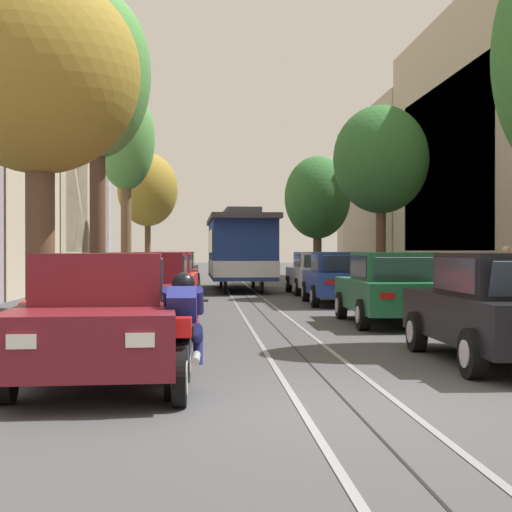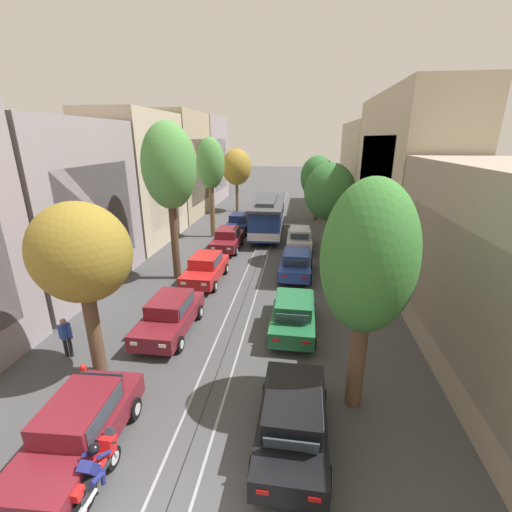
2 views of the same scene
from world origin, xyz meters
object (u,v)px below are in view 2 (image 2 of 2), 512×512
object	(u,v)px
pedestrian_on_right_pavement	(66,335)
street_tree_kerb_right_mid	(317,177)
parked_car_maroon_near_left	(79,429)
parked_car_maroon_fourth_left	(228,239)
parked_car_red_mid_left	(206,268)
motorcycle_with_rider	(95,473)
cable_car_trolley	(268,217)
parked_car_black_near_right	(293,419)
parked_car_green_second_right	(293,313)
street_tree_kerb_left_near	(81,255)
parked_car_maroon_second_left	(170,315)
fire_hydrant	(84,375)
pedestrian_on_left_pavement	(373,284)
street_tree_kerb_left_second	(169,168)
street_tree_kerb_right_near	(368,261)
parked_car_white_fourth_right	(299,238)
street_tree_kerb_left_fourth	(237,167)
parked_car_navy_fifth_left	(239,223)
parked_car_blue_mid_right	(296,263)
street_tree_kerb_right_second	(330,192)
street_tree_kerb_left_mid	(210,165)

from	to	relation	value
pedestrian_on_right_pavement	street_tree_kerb_right_mid	bearing A→B (deg)	67.79
parked_car_maroon_near_left	parked_car_maroon_fourth_left	xyz separation A→B (m)	(0.16, 17.99, 0.00)
parked_car_red_mid_left	motorcycle_with_rider	size ratio (longest dim) A/B	2.21
parked_car_maroon_fourth_left	cable_car_trolley	size ratio (longest dim) A/B	0.48
parked_car_black_near_right	parked_car_green_second_right	xyz separation A→B (m)	(-0.15, 5.95, 0.00)
parked_car_black_near_right	street_tree_kerb_left_near	distance (m)	8.14
parked_car_black_near_right	motorcycle_with_rider	distance (m)	4.96
parked_car_maroon_second_left	fire_hydrant	distance (m)	4.08
fire_hydrant	pedestrian_on_left_pavement	bearing A→B (deg)	35.80
parked_car_maroon_near_left	parked_car_black_near_right	bearing A→B (deg)	10.93
street_tree_kerb_left_second	fire_hydrant	xyz separation A→B (m)	(0.18, -9.61, -6.01)
parked_car_maroon_second_left	motorcycle_with_rider	bearing A→B (deg)	-82.88
parked_car_green_second_right	cable_car_trolley	xyz separation A→B (m)	(-2.61, 15.01, 0.86)
street_tree_kerb_right_mid	cable_car_trolley	xyz separation A→B (m)	(-4.22, -6.70, -2.61)
street_tree_kerb_right_mid	street_tree_kerb_right_near	bearing A→B (deg)	-89.09
parked_car_maroon_near_left	street_tree_kerb_right_near	xyz separation A→B (m)	(7.41, 2.83, 4.00)
parked_car_maroon_fourth_left	street_tree_kerb_right_near	bearing A→B (deg)	-64.45
pedestrian_on_left_pavement	fire_hydrant	distance (m)	13.29
parked_car_white_fourth_right	street_tree_kerb_left_fourth	xyz separation A→B (m)	(-7.21, 13.17, 4.09)
parked_car_black_near_right	pedestrian_on_left_pavement	bearing A→B (deg)	67.80
parked_car_navy_fifth_left	street_tree_kerb_right_near	xyz separation A→B (m)	(7.31, -20.45, 4.00)
pedestrian_on_left_pavement	street_tree_kerb_right_mid	bearing A→B (deg)	97.01
parked_car_navy_fifth_left	parked_car_black_near_right	size ratio (longest dim) A/B	1.00
parked_car_black_near_right	parked_car_blue_mid_right	world-z (taller)	same
parked_car_black_near_right	parked_car_navy_fifth_left	bearing A→B (deg)	103.76
street_tree_kerb_left_second	cable_car_trolley	xyz separation A→B (m)	(4.45, 9.96, -4.78)
parked_car_maroon_fourth_left	street_tree_kerb_right_near	xyz separation A→B (m)	(7.25, -15.16, 4.00)
street_tree_kerb_right_second	cable_car_trolley	xyz separation A→B (m)	(-4.50, 5.90, -3.03)
street_tree_kerb_left_fourth	parked_car_green_second_right	bearing A→B (deg)	-74.22
parked_car_white_fourth_right	motorcycle_with_rider	bearing A→B (deg)	-102.60
parked_car_blue_mid_right	cable_car_trolley	size ratio (longest dim) A/B	0.48
street_tree_kerb_left_second	street_tree_kerb_right_mid	size ratio (longest dim) A/B	1.39
parked_car_blue_mid_right	parked_car_navy_fifth_left	bearing A→B (deg)	118.07
parked_car_red_mid_left	motorcycle_with_rider	bearing A→B (deg)	-86.09
street_tree_kerb_right_near	parked_car_maroon_fourth_left	bearing A→B (deg)	115.55
parked_car_maroon_second_left	street_tree_kerb_right_second	size ratio (longest dim) A/B	0.67
parked_car_blue_mid_right	street_tree_kerb_left_near	bearing A→B (deg)	-123.70
parked_car_navy_fifth_left	motorcycle_with_rider	world-z (taller)	parked_car_navy_fifth_left
parked_car_maroon_fourth_left	parked_car_black_near_right	distance (m)	17.75
parked_car_navy_fifth_left	pedestrian_on_left_pavement	size ratio (longest dim) A/B	2.52
parked_car_black_near_right	parked_car_white_fourth_right	distance (m)	17.90
parked_car_blue_mid_right	pedestrian_on_right_pavement	distance (m)	12.70
street_tree_kerb_left_second	street_tree_kerb_left_fourth	xyz separation A→B (m)	(-0.04, 20.06, -1.55)
parked_car_green_second_right	motorcycle_with_rider	xyz separation A→B (m)	(-4.35, -8.03, -0.15)
parked_car_maroon_fourth_left	parked_car_black_near_right	xyz separation A→B (m)	(5.37, -16.92, 0.00)
parked_car_blue_mid_right	street_tree_kerb_left_mid	size ratio (longest dim) A/B	0.55
parked_car_red_mid_left	parked_car_black_near_right	size ratio (longest dim) A/B	1.00
street_tree_kerb_right_mid	fire_hydrant	distance (m)	27.87
cable_car_trolley	pedestrian_on_left_pavement	xyz separation A→B (m)	(6.49, -11.80, -0.67)
parked_car_black_near_right	parked_car_blue_mid_right	distance (m)	12.32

